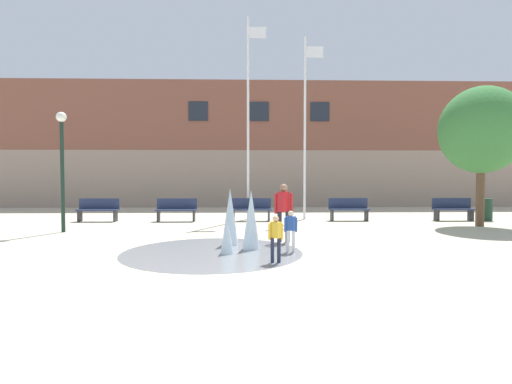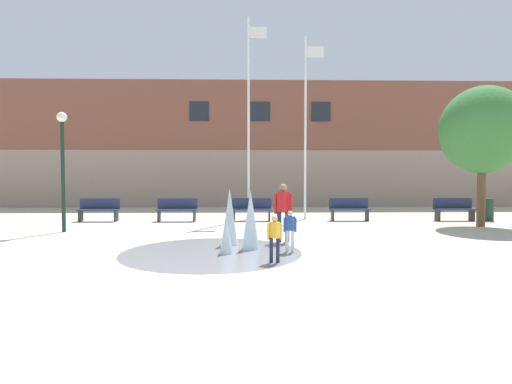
# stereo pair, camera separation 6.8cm
# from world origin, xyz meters

# --- Properties ---
(ground_plane) EXTENTS (100.00, 100.00, 0.00)m
(ground_plane) POSITION_xyz_m (0.00, 0.00, 0.00)
(ground_plane) COLOR #BCB299
(library_building) EXTENTS (36.00, 6.05, 7.33)m
(library_building) POSITION_xyz_m (0.00, 20.88, 3.66)
(library_building) COLOR gray
(library_building) RESTS_ON ground
(splash_fountain) EXTENTS (4.26, 4.26, 1.49)m
(splash_fountain) POSITION_xyz_m (-1.11, 4.68, 0.57)
(splash_fountain) COLOR gray
(splash_fountain) RESTS_ON ground
(park_bench_left_of_flagpoles) EXTENTS (1.60, 0.44, 0.91)m
(park_bench_left_of_flagpoles) POSITION_xyz_m (-6.67, 10.78, 0.48)
(park_bench_left_of_flagpoles) COLOR #28282D
(park_bench_left_of_flagpoles) RESTS_ON ground
(park_bench_under_left_flagpole) EXTENTS (1.60, 0.44, 0.91)m
(park_bench_under_left_flagpole) POSITION_xyz_m (-3.56, 10.72, 0.48)
(park_bench_under_left_flagpole) COLOR #28282D
(park_bench_under_left_flagpole) RESTS_ON ground
(park_bench_center) EXTENTS (1.60, 0.44, 0.91)m
(park_bench_center) POSITION_xyz_m (-0.57, 10.81, 0.48)
(park_bench_center) COLOR #28282D
(park_bench_center) RESTS_ON ground
(park_bench_near_trashcan) EXTENTS (1.60, 0.44, 0.91)m
(park_bench_near_trashcan) POSITION_xyz_m (3.37, 10.80, 0.48)
(park_bench_near_trashcan) COLOR #28282D
(park_bench_near_trashcan) RESTS_ON ground
(park_bench_far_right) EXTENTS (1.60, 0.44, 0.91)m
(park_bench_far_right) POSITION_xyz_m (7.61, 10.70, 0.48)
(park_bench_far_right) COLOR #28282D
(park_bench_far_right) RESTS_ON ground
(adult_in_red) EXTENTS (0.50, 0.39, 1.59)m
(adult_in_red) POSITION_xyz_m (0.22, 5.60, 0.93)
(adult_in_red) COLOR #28282D
(adult_in_red) RESTS_ON ground
(child_running) EXTENTS (0.31, 0.22, 0.99)m
(child_running) POSITION_xyz_m (0.25, 4.15, 0.58)
(child_running) COLOR silver
(child_running) RESTS_ON ground
(child_with_pink_shirt) EXTENTS (0.31, 0.24, 0.99)m
(child_with_pink_shirt) POSITION_xyz_m (-0.20, 3.03, 0.58)
(child_with_pink_shirt) COLOR #1E233D
(child_with_pink_shirt) RESTS_ON ground
(flagpole_left) EXTENTS (0.80, 0.10, 8.33)m
(flagpole_left) POSITION_xyz_m (-0.67, 11.42, 4.41)
(flagpole_left) COLOR silver
(flagpole_left) RESTS_ON ground
(flagpole_right) EXTENTS (0.80, 0.10, 7.56)m
(flagpole_right) POSITION_xyz_m (1.70, 11.42, 4.02)
(flagpole_right) COLOR silver
(flagpole_right) RESTS_ON ground
(lamp_post_left_lane) EXTENTS (0.32, 0.32, 3.85)m
(lamp_post_left_lane) POSITION_xyz_m (-6.68, 7.76, 2.52)
(lamp_post_left_lane) COLOR #192D23
(lamp_post_left_lane) RESTS_ON ground
(trash_can) EXTENTS (0.56, 0.56, 0.90)m
(trash_can) POSITION_xyz_m (8.93, 10.71, 0.45)
(trash_can) COLOR #193323
(trash_can) RESTS_ON ground
(street_tree_near_building) EXTENTS (2.91, 2.91, 5.00)m
(street_tree_near_building) POSITION_xyz_m (7.63, 8.88, 3.44)
(street_tree_near_building) COLOR brown
(street_tree_near_building) RESTS_ON ground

